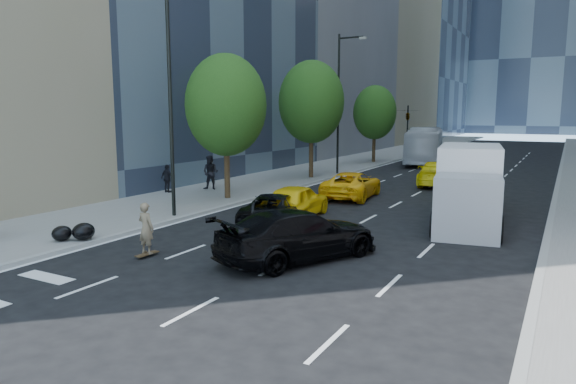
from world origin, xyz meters
The scene contains 20 objects.
ground centered at (0.00, 0.00, 0.00)m, with size 160.00×160.00×0.00m, color black.
sidewalk_left centered at (-9.00, 30.00, 0.07)m, with size 6.00×120.00×0.15m, color slate.
lamp_near centered at (-6.32, 4.00, 5.81)m, with size 2.13×0.22×10.00m.
lamp_far centered at (-6.32, 22.00, 5.81)m, with size 2.13×0.22×10.00m.
tree_near centered at (-7.20, 9.00, 4.97)m, with size 4.20×4.20×7.46m.
tree_mid centered at (-7.20, 19.00, 5.32)m, with size 4.50×4.50×7.99m.
tree_far centered at (-7.20, 32.00, 4.62)m, with size 3.90×3.90×6.92m.
traffic_signal centered at (-6.40, 40.00, 4.23)m, with size 2.48×0.53×5.20m.
skateboarder centered at (-3.20, -1.08, 0.83)m, with size 0.61×0.40×1.66m, color #736148.
black_sedan_lincoln centered at (-2.00, 5.00, 0.66)m, with size 2.20×4.78×1.33m, color black.
black_sedan_mercedes centered at (1.20, 1.00, 0.80)m, with size 2.25×5.52×1.60m, color black.
taxi_a centered at (-1.89, 6.70, 0.76)m, with size 1.79×4.46×1.52m, color yellow.
taxi_b centered at (4.20, 14.00, 0.83)m, with size 1.75×5.02×1.65m, color yellow.
taxi_c centered at (-1.78, 13.00, 0.71)m, with size 2.35×5.10×1.42m, color #FFB70D.
taxi_d centered at (1.20, 20.07, 0.77)m, with size 2.17×5.34×1.55m, color #FFE70D.
city_bus centered at (-3.20, 34.58, 1.65)m, with size 2.77×11.83×3.29m, color silver.
box_truck centered at (4.95, 8.93, 1.64)m, with size 3.43×7.03×3.22m.
pedestrian_a centered at (-9.76, 10.95, 1.14)m, with size 0.96×0.75×1.99m, color black.
pedestrian_b centered at (-11.20, 8.86, 0.94)m, with size 0.93×0.39×1.58m, color black.
garbage_bags centered at (-6.54, -1.12, 0.44)m, with size 1.25×1.20×0.62m.
Camera 1 is at (8.46, -12.92, 4.58)m, focal length 32.00 mm.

